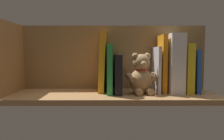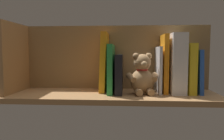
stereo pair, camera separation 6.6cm
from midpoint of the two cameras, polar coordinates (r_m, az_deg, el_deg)
name	(u,v)px [view 2 (the right image)]	position (r cm, az deg, el deg)	size (l,w,h in cm)	color
ground_plane	(112,95)	(95.46, 1.99, -6.73)	(91.39, 29.26, 2.20)	#A87A4C
shelf_back_panel	(114,57)	(106.01, 2.23, 3.36)	(91.39, 1.50, 30.72)	olive
shelf_side_divider	(15,58)	(104.55, -22.71, 2.99)	(2.40, 23.26, 30.72)	#A87A4C
book_0	(196,71)	(103.26, 23.09, -0.33)	(1.67, 15.37, 18.88)	blue
book_1	(188,68)	(101.97, 21.33, 0.43)	(3.17, 15.61, 21.59)	yellow
dictionary_thick_white	(176,63)	(99.82, 18.38, 1.65)	(6.09, 16.42, 25.85)	white
book_2	(164,64)	(99.90, 15.42, 1.65)	(1.96, 14.12, 25.57)	orange
book_3	(158,70)	(98.88, 14.01, 0.09)	(1.23, 15.56, 20.21)	silver
teddy_bear	(142,76)	(93.59, 10.02, -1.55)	(14.09, 12.36, 17.58)	tan
book_4	(119,74)	(95.90, 3.89, -0.95)	(3.01, 18.67, 16.79)	black
book_5	(111,69)	(95.98, 1.73, 0.39)	(2.30, 18.27, 21.20)	green
book_6	(104,62)	(98.38, -0.20, 2.08)	(2.56, 13.49, 26.66)	orange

